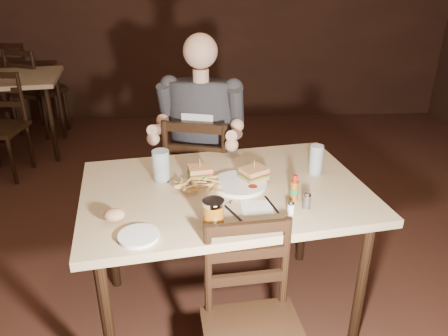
{
  "coord_description": "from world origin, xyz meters",
  "views": [
    {
      "loc": [
        0.11,
        -1.7,
        1.74
      ],
      "look_at": [
        0.21,
        0.19,
        0.85
      ],
      "focal_mm": 35.0,
      "sensor_mm": 36.0,
      "label": 1
    }
  ],
  "objects_px": {
    "chair_far": "(204,182)",
    "glass_left": "(161,166)",
    "diner": "(200,114)",
    "hot_sauce": "(295,188)",
    "dinner_plate": "(239,185)",
    "glass_right": "(316,160)",
    "main_table": "(225,201)",
    "syrup_dispenser": "(213,213)",
    "bg_chair_far": "(39,91)",
    "side_plate": "(139,237)",
    "bg_table": "(16,85)"
  },
  "relations": [
    {
      "from": "glass_right",
      "to": "hot_sauce",
      "type": "xyz_separation_m",
      "value": [
        -0.16,
        -0.26,
        -0.02
      ]
    },
    {
      "from": "syrup_dispenser",
      "to": "bg_chair_far",
      "type": "bearing_deg",
      "value": 109.61
    },
    {
      "from": "chair_far",
      "to": "glass_right",
      "type": "xyz_separation_m",
      "value": [
        0.56,
        -0.53,
        0.38
      ]
    },
    {
      "from": "chair_far",
      "to": "diner",
      "type": "xyz_separation_m",
      "value": [
        -0.01,
        -0.05,
        0.47
      ]
    },
    {
      "from": "syrup_dispenser",
      "to": "hot_sauce",
      "type": "bearing_deg",
      "value": 18.16
    },
    {
      "from": "glass_left",
      "to": "side_plate",
      "type": "distance_m",
      "value": 0.51
    },
    {
      "from": "side_plate",
      "to": "glass_left",
      "type": "bearing_deg",
      "value": 84.03
    },
    {
      "from": "chair_far",
      "to": "bg_chair_far",
      "type": "distance_m",
      "value": 2.86
    },
    {
      "from": "side_plate",
      "to": "syrup_dispenser",
      "type": "bearing_deg",
      "value": 14.99
    },
    {
      "from": "dinner_plate",
      "to": "hot_sauce",
      "type": "distance_m",
      "value": 0.28
    },
    {
      "from": "bg_table",
      "to": "diner",
      "type": "relative_size",
      "value": 1.01
    },
    {
      "from": "diner",
      "to": "side_plate",
      "type": "bearing_deg",
      "value": -89.32
    },
    {
      "from": "glass_right",
      "to": "side_plate",
      "type": "bearing_deg",
      "value": -147.08
    },
    {
      "from": "main_table",
      "to": "glass_right",
      "type": "height_order",
      "value": "glass_right"
    },
    {
      "from": "hot_sauce",
      "to": "side_plate",
      "type": "height_order",
      "value": "hot_sauce"
    },
    {
      "from": "bg_table",
      "to": "side_plate",
      "type": "bearing_deg",
      "value": -61.38
    },
    {
      "from": "hot_sauce",
      "to": "side_plate",
      "type": "distance_m",
      "value": 0.72
    },
    {
      "from": "main_table",
      "to": "glass_left",
      "type": "relative_size",
      "value": 9.47
    },
    {
      "from": "main_table",
      "to": "diner",
      "type": "relative_size",
      "value": 1.61
    },
    {
      "from": "hot_sauce",
      "to": "chair_far",
      "type": "bearing_deg",
      "value": 117.0
    },
    {
      "from": "bg_table",
      "to": "syrup_dispenser",
      "type": "relative_size",
      "value": 7.98
    },
    {
      "from": "syrup_dispenser",
      "to": "diner",
      "type": "bearing_deg",
      "value": 83.36
    },
    {
      "from": "main_table",
      "to": "side_plate",
      "type": "bearing_deg",
      "value": -131.44
    },
    {
      "from": "dinner_plate",
      "to": "glass_right",
      "type": "height_order",
      "value": "glass_right"
    },
    {
      "from": "main_table",
      "to": "syrup_dispenser",
      "type": "xyz_separation_m",
      "value": [
        -0.06,
        -0.32,
        0.13
      ]
    },
    {
      "from": "bg_table",
      "to": "hot_sauce",
      "type": "xyz_separation_m",
      "value": [
        2.17,
        -2.5,
        0.15
      ]
    },
    {
      "from": "dinner_plate",
      "to": "syrup_dispenser",
      "type": "xyz_separation_m",
      "value": [
        -0.13,
        -0.34,
        0.05
      ]
    },
    {
      "from": "bg_table",
      "to": "glass_right",
      "type": "xyz_separation_m",
      "value": [
        2.33,
        -2.23,
        0.17
      ]
    },
    {
      "from": "chair_far",
      "to": "hot_sauce",
      "type": "distance_m",
      "value": 0.96
    },
    {
      "from": "main_table",
      "to": "chair_far",
      "type": "height_order",
      "value": "chair_far"
    },
    {
      "from": "bg_table",
      "to": "dinner_plate",
      "type": "height_order",
      "value": "dinner_plate"
    },
    {
      "from": "hot_sauce",
      "to": "bg_table",
      "type": "bearing_deg",
      "value": 131.05
    },
    {
      "from": "bg_table",
      "to": "side_plate",
      "type": "distance_m",
      "value": 3.15
    },
    {
      "from": "diner",
      "to": "bg_chair_far",
      "type": "bearing_deg",
      "value": 141.66
    },
    {
      "from": "bg_table",
      "to": "side_plate",
      "type": "xyz_separation_m",
      "value": [
        1.51,
        -2.77,
        0.1
      ]
    },
    {
      "from": "glass_right",
      "to": "hot_sauce",
      "type": "height_order",
      "value": "glass_right"
    },
    {
      "from": "diner",
      "to": "hot_sauce",
      "type": "distance_m",
      "value": 0.86
    },
    {
      "from": "bg_chair_far",
      "to": "glass_left",
      "type": "bearing_deg",
      "value": 141.69
    },
    {
      "from": "bg_chair_far",
      "to": "hot_sauce",
      "type": "height_order",
      "value": "bg_chair_far"
    },
    {
      "from": "diner",
      "to": "hot_sauce",
      "type": "relative_size",
      "value": 7.45
    },
    {
      "from": "glass_left",
      "to": "bg_chair_far",
      "type": "bearing_deg",
      "value": 119.06
    },
    {
      "from": "bg_chair_far",
      "to": "hot_sauce",
      "type": "bearing_deg",
      "value": 148.14
    },
    {
      "from": "side_plate",
      "to": "bg_chair_far",
      "type": "bearing_deg",
      "value": 114.48
    },
    {
      "from": "diner",
      "to": "glass_left",
      "type": "xyz_separation_m",
      "value": [
        -0.19,
        -0.52,
        -0.09
      ]
    },
    {
      "from": "main_table",
      "to": "bg_chair_far",
      "type": "xyz_separation_m",
      "value": [
        -1.87,
        2.91,
        -0.22
      ]
    },
    {
      "from": "bg_chair_far",
      "to": "side_plate",
      "type": "distance_m",
      "value": 3.66
    },
    {
      "from": "bg_chair_far",
      "to": "side_plate",
      "type": "xyz_separation_m",
      "value": [
        1.51,
        -3.32,
        0.3
      ]
    },
    {
      "from": "main_table",
      "to": "glass_right",
      "type": "bearing_deg",
      "value": 15.47
    },
    {
      "from": "chair_far",
      "to": "glass_left",
      "type": "relative_size",
      "value": 6.04
    },
    {
      "from": "syrup_dispenser",
      "to": "side_plate",
      "type": "distance_m",
      "value": 0.31
    }
  ]
}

